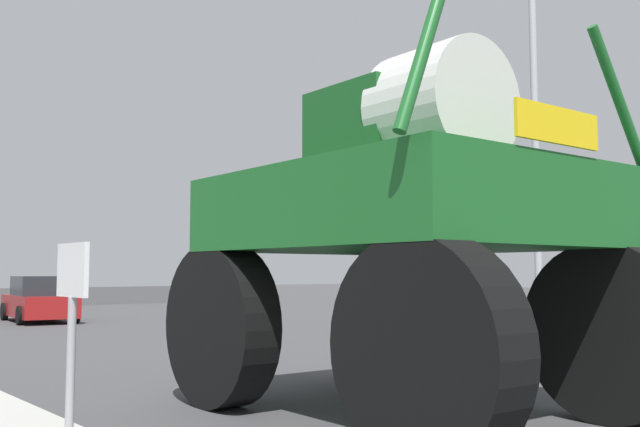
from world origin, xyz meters
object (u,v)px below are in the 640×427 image
at_px(lane_arrow_sign, 72,310).
at_px(oversize_sprayer, 405,232).
at_px(sedan_ahead, 40,300).
at_px(traffic_signal_near_right, 398,221).
at_px(streetlight_near_right, 538,135).

bearing_deg(lane_arrow_sign, oversize_sprayer, 1.60).
distance_m(lane_arrow_sign, sedan_ahead, 19.84).
distance_m(lane_arrow_sign, oversize_sprayer, 4.07).
distance_m(lane_arrow_sign, traffic_signal_near_right, 10.65).
relative_size(oversize_sprayer, sedan_ahead, 1.30).
xyz_separation_m(lane_arrow_sign, oversize_sprayer, (3.99, 0.11, 0.77)).
xyz_separation_m(lane_arrow_sign, sedan_ahead, (5.93, 18.92, -0.63)).
height_order(lane_arrow_sign, oversize_sprayer, oversize_sprayer).
relative_size(oversize_sprayer, traffic_signal_near_right, 1.46).
bearing_deg(streetlight_near_right, oversize_sprayer, -154.77).
distance_m(oversize_sprayer, streetlight_near_right, 10.57).
relative_size(oversize_sprayer, streetlight_near_right, 0.60).
bearing_deg(oversize_sprayer, streetlight_near_right, -63.42).
bearing_deg(oversize_sprayer, sedan_ahead, -4.52).
bearing_deg(lane_arrow_sign, traffic_signal_near_right, 30.17).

